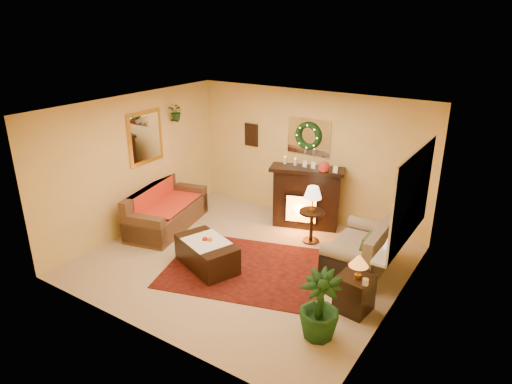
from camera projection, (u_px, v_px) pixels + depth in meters
The scene contains 31 objects.
floor at pixel (245, 261), 7.77m from camera, with size 5.00×5.00×0.00m, color beige.
ceiling at pixel (243, 109), 6.83m from camera, with size 5.00×5.00×0.00m, color white.
wall_back at pixel (308, 156), 9.05m from camera, with size 5.00×5.00×0.00m, color #EFD88C.
wall_front at pixel (139, 245), 5.54m from camera, with size 5.00×5.00×0.00m, color #EFD88C.
wall_left at pixel (135, 164), 8.57m from camera, with size 4.50×4.50×0.00m, color #EFD88C.
wall_right at pixel (400, 227), 6.02m from camera, with size 4.50×4.50×0.00m, color #EFD88C.
area_rug at pixel (247, 268), 7.53m from camera, with size 2.62×1.96×0.01m, color #560502.
sofa at pixel (167, 207), 8.88m from camera, with size 0.83×1.90×0.81m, color #4E3127.
red_throw at pixel (168, 203), 9.01m from camera, with size 0.87×1.42×0.02m, color red.
fireplace at pixel (306, 200), 8.88m from camera, with size 1.25×0.40×1.14m, color black.
poinsettia at pixel (324, 167), 8.39m from camera, with size 0.22×0.22×0.22m, color #AE2D20.
mantel_candle_a at pixel (285, 161), 8.85m from camera, with size 0.06×0.06×0.18m, color #F8E9CE.
mantel_candle_b at pixel (295, 163), 8.76m from camera, with size 0.06×0.06×0.17m, color white.
mantel_mirror at pixel (309, 137), 8.89m from camera, with size 0.92×0.02×0.72m, color white.
wreath at pixel (308, 136), 8.85m from camera, with size 0.55×0.55×0.11m, color #194719.
wall_art at pixel (251, 135), 9.63m from camera, with size 0.32×0.03×0.48m, color #381E11.
gold_mirror at pixel (145, 137), 8.63m from camera, with size 0.03×0.84×1.00m, color gold.
hanging_plant at pixel (177, 120), 9.07m from camera, with size 0.33×0.28×0.36m, color #194719.
loveseat at pixel (360, 244), 7.44m from camera, with size 0.83×1.43×0.83m, color gray.
window_frame at pixel (412, 196), 6.36m from camera, with size 0.03×1.86×1.36m, color white.
window_glass at pixel (411, 196), 6.37m from camera, with size 0.02×1.70×1.22m, color black.
window_sill at pixel (399, 238), 6.66m from camera, with size 0.22×1.86×0.04m, color white.
mini_tree at pixel (391, 239), 6.26m from camera, with size 0.18×0.18×0.27m, color silver.
sill_plant at pixel (413, 208), 7.15m from camera, with size 0.27×0.21×0.48m, color #1D4B1F.
side_table_round at pixel (311, 225), 8.33m from camera, with size 0.47×0.47×0.61m, color #331B15.
lamp_cream at pixel (313, 198), 8.11m from camera, with size 0.32×0.32×0.49m, color beige.
end_table_square at pixel (354, 294), 6.38m from camera, with size 0.45×0.45×0.55m, color black.
lamp_tiffany at pixel (359, 265), 6.18m from camera, with size 0.27×0.27×0.39m, color #F7A91B.
coffee_table at pixel (207, 255), 7.52m from camera, with size 1.11×0.61×0.47m, color black.
fruit_bowl at pixel (207, 242), 7.45m from camera, with size 0.24×0.24×0.06m, color beige.
floor_palm at pixel (319, 307), 5.79m from camera, with size 1.59×1.59×2.83m, color #1C4223.
Camera 1 is at (3.90, -5.59, 3.91)m, focal length 32.00 mm.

